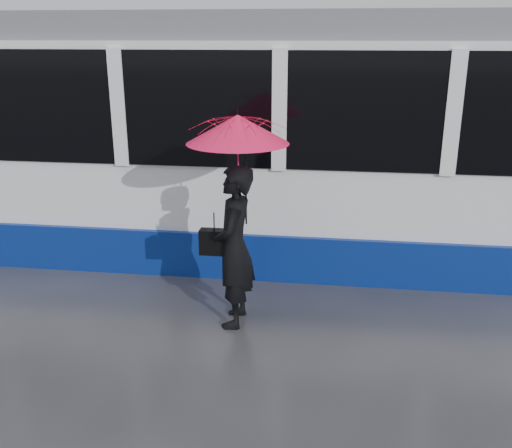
# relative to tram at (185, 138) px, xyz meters

# --- Properties ---
(ground) EXTENTS (90.00, 90.00, 0.00)m
(ground) POSITION_rel_tram_xyz_m (0.89, -2.50, -1.64)
(ground) COLOR #29292E
(ground) RESTS_ON ground
(rails) EXTENTS (34.00, 1.51, 0.02)m
(rails) POSITION_rel_tram_xyz_m (0.89, -0.00, -1.63)
(rails) COLOR #3F3D38
(rails) RESTS_ON ground
(tram) EXTENTS (26.00, 2.56, 3.35)m
(tram) POSITION_rel_tram_xyz_m (0.00, 0.00, 0.00)
(tram) COLOR white
(tram) RESTS_ON ground
(woman) EXTENTS (0.44, 0.66, 1.79)m
(woman) POSITION_rel_tram_xyz_m (1.14, -2.41, -0.74)
(woman) COLOR black
(woman) RESTS_ON ground
(umbrella) EXTENTS (1.06, 1.06, 1.21)m
(umbrella) POSITION_rel_tram_xyz_m (1.19, -2.41, 0.32)
(umbrella) COLOR #F91584
(umbrella) RESTS_ON ground
(handbag) EXTENTS (0.32, 0.14, 0.46)m
(handbag) POSITION_rel_tram_xyz_m (0.92, -2.39, -0.70)
(handbag) COLOR black
(handbag) RESTS_ON ground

